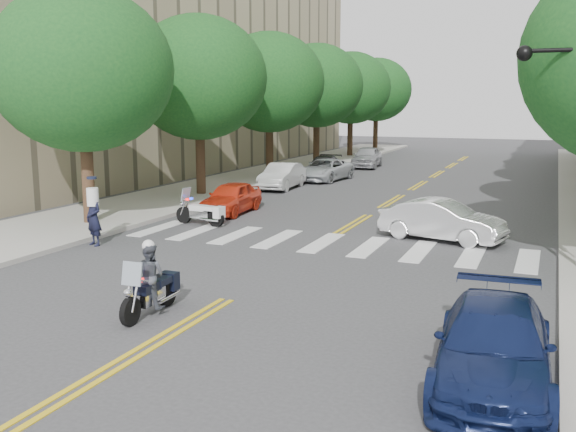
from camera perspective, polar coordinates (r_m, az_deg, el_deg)
The scene contains 18 objects.
ground at distance 14.82m, azimuth -5.45°, elevation -7.44°, with size 140.00×140.00×0.00m, color #38383A.
sidewalk_left at distance 38.32m, azimuth -2.59°, elevation 3.53°, with size 5.00×60.00×0.15m, color #9E9991.
tree_l_0 at distance 24.11m, azimuth -17.84°, elevation 12.24°, with size 6.40×6.40×8.45m.
tree_l_1 at distance 30.67m, azimuth -7.95°, elevation 12.07°, with size 6.40×6.40×8.45m.
tree_l_2 at distance 37.79m, azimuth -1.67°, elevation 11.77°, with size 6.40×6.40×8.45m.
tree_l_3 at distance 45.20m, azimuth 2.57°, elevation 11.49°, with size 6.40×6.40×8.45m.
tree_l_4 at distance 52.79m, azimuth 5.61°, elevation 11.25°, with size 6.40×6.40×8.45m.
tree_l_5 at distance 60.48m, azimuth 7.87°, elevation 11.06°, with size 6.40×6.40×8.45m.
motorcycle_police at distance 13.93m, azimuth -12.08°, elevation -5.66°, with size 0.69×2.01×1.63m.
motorcycle_parked at distance 23.55m, azimuth -7.50°, elevation 0.28°, with size 2.10×0.64×1.35m.
officer_standing at distance 20.95m, azimuth -16.88°, elevation -0.17°, with size 0.64×0.42×1.76m, color black.
convertible at distance 21.40m, azimuth 13.53°, elevation -0.39°, with size 1.40×4.01×1.32m, color silver.
sedan_blue at distance 10.90m, azimuth 17.82°, elevation -10.92°, with size 1.79×4.40×1.28m, color #101B44.
parked_car_a at distance 26.05m, azimuth -5.09°, elevation 1.63°, with size 1.50×3.73×1.27m, color red.
parked_car_b at distance 33.32m, azimuth -0.53°, elevation 3.57°, with size 1.41×4.03×1.33m, color silver.
parked_car_c at distance 36.88m, azimuth 3.30°, elevation 4.12°, with size 2.05×4.44×1.23m, color #B2B5BA.
parked_car_d at distance 39.36m, azimuth 3.20°, elevation 4.47°, with size 1.67×4.11×1.19m, color black.
parked_car_e at distance 44.55m, azimuth 7.04°, elevation 5.23°, with size 1.71×4.26×1.45m, color #A0A0A5.
Camera 1 is at (6.69, -12.45, 4.46)m, focal length 40.00 mm.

